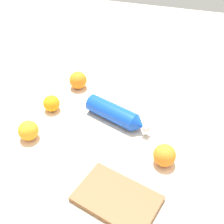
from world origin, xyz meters
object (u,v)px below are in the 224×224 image
orange_3 (78,80)px  orange_0 (164,155)px  orange_2 (51,103)px  orange_1 (28,130)px  water_bottle (116,114)px  cutting_board (117,199)px

orange_3 → orange_0: bearing=-36.6°
orange_0 → orange_2: (-0.46, 0.14, -0.00)m
orange_1 → orange_2: 0.16m
water_bottle → orange_2: bearing=-158.3°
orange_0 → orange_3: size_ratio=0.98×
orange_2 → orange_3: orange_3 is taller
cutting_board → orange_1: bearing=172.6°
orange_1 → cutting_board: orange_1 is taller
water_bottle → orange_0: 0.25m
orange_1 → cutting_board: (0.36, -0.15, -0.03)m
orange_0 → orange_3: orange_3 is taller
orange_0 → orange_2: size_ratio=1.14×
water_bottle → orange_2: water_bottle is taller
orange_1 → orange_3: size_ratio=0.95×
orange_0 → cutting_board: bearing=-120.9°
orange_3 → cutting_board: size_ratio=0.32×
orange_3 → orange_1: bearing=-98.8°
orange_3 → cutting_board: bearing=-57.4°
cutting_board → water_bottle: bearing=121.9°
orange_1 → orange_3: 0.34m
orange_0 → orange_1: bearing=-177.2°
orange_1 → cutting_board: size_ratio=0.31×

